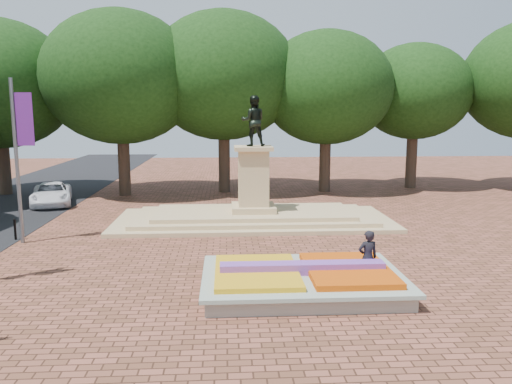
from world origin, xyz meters
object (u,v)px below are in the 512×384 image
van (52,194)px  pedestrian (368,258)px  flower_bed (303,279)px  monument (253,205)px

van → pedestrian: pedestrian is taller
flower_bed → pedestrian: (2.17, 0.39, 0.54)m
flower_bed → monument: (-1.03, 10.00, 0.50)m
monument → pedestrian: bearing=-71.6°
monument → van: bearing=155.1°
van → monument: bearing=-40.7°
flower_bed → pedestrian: bearing=10.3°
flower_bed → pedestrian: size_ratio=3.45×
van → pedestrian: size_ratio=2.64×
monument → pedestrian: monument is taller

